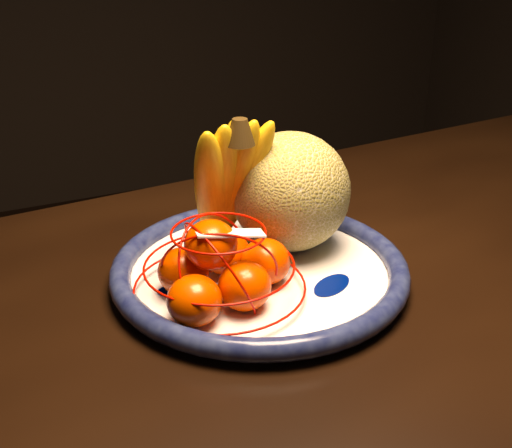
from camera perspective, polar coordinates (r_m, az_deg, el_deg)
name	(u,v)px	position (r m, az deg, el deg)	size (l,w,h in m)	color
dining_table	(406,342)	(0.82, 13.18, -10.14)	(1.56, 1.02, 0.75)	black
fruit_bowl	(260,270)	(0.76, 0.32, -4.09)	(0.35, 0.35, 0.03)	white
cantaloupe	(290,192)	(0.79, 3.06, 2.89)	(0.15, 0.15, 0.15)	olive
banana_bunch	(226,180)	(0.76, -2.70, 3.95)	(0.13, 0.12, 0.20)	yellow
mandarin_bag	(221,269)	(0.70, -3.15, -4.03)	(0.23, 0.23, 0.12)	#E94200
price_tag	(230,233)	(0.67, -2.33, -0.81)	(0.07, 0.03, 0.00)	white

